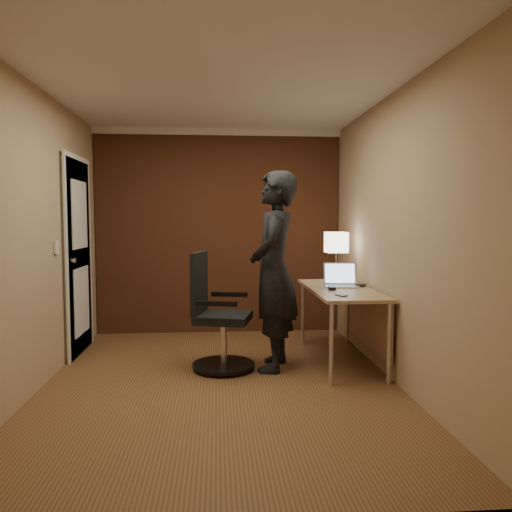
% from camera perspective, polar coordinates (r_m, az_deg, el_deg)
% --- Properties ---
extents(room, '(4.00, 4.00, 4.00)m').
position_cam_1_polar(room, '(5.76, -6.98, 3.85)').
color(room, brown).
rests_on(room, ground).
extents(desk, '(0.60, 1.50, 0.73)m').
position_cam_1_polar(desk, '(4.99, 10.45, -5.08)').
color(desk, tan).
rests_on(desk, ground).
extents(desk_lamp, '(0.22, 0.22, 0.54)m').
position_cam_1_polar(desk_lamp, '(5.45, 9.15, 1.48)').
color(desk_lamp, silver).
rests_on(desk_lamp, desk).
extents(laptop, '(0.35, 0.29, 0.23)m').
position_cam_1_polar(laptop, '(5.09, 9.64, -2.70)').
color(laptop, silver).
rests_on(laptop, desk).
extents(mouse, '(0.06, 0.10, 0.03)m').
position_cam_1_polar(mouse, '(4.81, 8.66, -3.67)').
color(mouse, black).
rests_on(mouse, desk).
extents(phone, '(0.10, 0.13, 0.01)m').
position_cam_1_polar(phone, '(4.47, 9.71, -4.44)').
color(phone, black).
rests_on(phone, desk).
extents(wallet, '(0.13, 0.14, 0.02)m').
position_cam_1_polar(wallet, '(5.11, 11.87, -3.32)').
color(wallet, black).
rests_on(wallet, desk).
extents(office_chair, '(0.59, 0.66, 1.08)m').
position_cam_1_polar(office_chair, '(4.69, -4.56, -7.19)').
color(office_chair, black).
rests_on(office_chair, ground).
extents(person, '(0.58, 0.76, 1.85)m').
position_cam_1_polar(person, '(4.64, 2.05, -1.70)').
color(person, black).
rests_on(person, ground).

